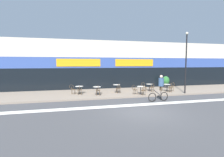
% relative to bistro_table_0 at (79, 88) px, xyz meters
% --- Properties ---
extents(ground_plane, '(120.00, 120.00, 0.00)m').
position_rel_bistro_table_0_xyz_m(ground_plane, '(3.49, -7.18, -0.64)').
color(ground_plane, '#424244').
extents(sidewalk_slab, '(40.00, 5.50, 0.12)m').
position_rel_bistro_table_0_xyz_m(sidewalk_slab, '(3.49, 0.07, -0.58)').
color(sidewalk_slab, gray).
rests_on(sidewalk_slab, ground).
extents(storefront_facade, '(40.00, 4.06, 5.67)m').
position_rel_bistro_table_0_xyz_m(storefront_facade, '(3.49, 4.79, 2.18)').
color(storefront_facade, beige).
rests_on(storefront_facade, ground).
extents(bike_lane_stripe, '(36.00, 0.70, 0.01)m').
position_rel_bistro_table_0_xyz_m(bike_lane_stripe, '(3.49, -5.21, -0.64)').
color(bike_lane_stripe, silver).
rests_on(bike_lane_stripe, ground).
extents(bistro_table_0, '(0.77, 0.77, 0.73)m').
position_rel_bistro_table_0_xyz_m(bistro_table_0, '(0.00, 0.00, 0.00)').
color(bistro_table_0, black).
rests_on(bistro_table_0, sidewalk_slab).
extents(bistro_table_1, '(0.74, 0.74, 0.73)m').
position_rel_bistro_table_0_xyz_m(bistro_table_1, '(1.62, -0.78, -0.00)').
color(bistro_table_1, black).
rests_on(bistro_table_1, sidewalk_slab).
extents(bistro_table_2, '(0.71, 0.71, 0.77)m').
position_rel_bistro_table_0_xyz_m(bistro_table_2, '(3.74, -0.07, 0.03)').
color(bistro_table_2, black).
rests_on(bistro_table_2, sidewalk_slab).
extents(bistro_table_3, '(0.73, 0.73, 0.75)m').
position_rel_bistro_table_0_xyz_m(bistro_table_3, '(5.65, -1.73, 0.02)').
color(bistro_table_3, black).
rests_on(bistro_table_3, sidewalk_slab).
extents(bistro_table_4, '(0.66, 0.66, 0.73)m').
position_rel_bistro_table_0_xyz_m(bistro_table_4, '(7.36, -0.05, -0.01)').
color(bistro_table_4, black).
rests_on(bistro_table_4, sidewalk_slab).
extents(bistro_table_5, '(0.71, 0.71, 0.75)m').
position_rel_bistro_table_0_xyz_m(bistro_table_5, '(9.02, -0.79, 0.01)').
color(bistro_table_5, black).
rests_on(bistro_table_5, sidewalk_slab).
extents(cafe_chair_0_near, '(0.42, 0.58, 0.90)m').
position_rel_bistro_table_0_xyz_m(cafe_chair_0_near, '(-0.00, -0.63, -0.01)').
color(cafe_chair_0_near, '#4C3823').
rests_on(cafe_chair_0_near, sidewalk_slab).
extents(cafe_chair_0_side, '(0.60, 0.45, 0.90)m').
position_rel_bistro_table_0_xyz_m(cafe_chair_0_side, '(-0.63, 0.01, -0.01)').
color(cafe_chair_0_side, '#4C3823').
rests_on(cafe_chair_0_side, sidewalk_slab).
extents(cafe_chair_1_near, '(0.45, 0.60, 0.90)m').
position_rel_bistro_table_0_xyz_m(cafe_chair_1_near, '(1.61, -1.40, -0.01)').
color(cafe_chair_1_near, '#4C3823').
rests_on(cafe_chair_1_near, sidewalk_slab).
extents(cafe_chair_2_near, '(0.44, 0.59, 0.90)m').
position_rel_bistro_table_0_xyz_m(cafe_chair_2_near, '(3.75, -0.69, -0.01)').
color(cafe_chair_2_near, '#4C3823').
rests_on(cafe_chair_2_near, sidewalk_slab).
extents(cafe_chair_3_near, '(0.44, 0.59, 0.90)m').
position_rel_bistro_table_0_xyz_m(cafe_chair_3_near, '(5.65, -2.36, -0.01)').
color(cafe_chair_3_near, '#4C3823').
rests_on(cafe_chair_3_near, sidewalk_slab).
extents(cafe_chair_3_side, '(0.60, 0.45, 0.90)m').
position_rel_bistro_table_0_xyz_m(cafe_chair_3_side, '(5.02, -1.74, -0.01)').
color(cafe_chair_3_side, '#4C3823').
rests_on(cafe_chair_3_side, sidewalk_slab).
extents(cafe_chair_4_near, '(0.45, 0.60, 0.90)m').
position_rel_bistro_table_0_xyz_m(cafe_chair_4_near, '(7.37, -0.67, -0.01)').
color(cafe_chair_4_near, '#4C3823').
rests_on(cafe_chair_4_near, sidewalk_slab).
extents(cafe_chair_4_side, '(0.58, 0.42, 0.90)m').
position_rel_bistro_table_0_xyz_m(cafe_chair_4_side, '(6.73, -0.05, -0.01)').
color(cafe_chair_4_side, '#4C3823').
rests_on(cafe_chair_4_side, sidewalk_slab).
extents(cafe_chair_5_near, '(0.40, 0.58, 0.90)m').
position_rel_bistro_table_0_xyz_m(cafe_chair_5_near, '(9.02, -1.41, -0.01)').
color(cafe_chair_5_near, '#4C3823').
rests_on(cafe_chair_5_near, sidewalk_slab).
extents(cafe_chair_5_side, '(0.59, 0.44, 0.90)m').
position_rel_bistro_table_0_xyz_m(cafe_chair_5_side, '(9.64, -0.78, -0.01)').
color(cafe_chair_5_side, '#4C3823').
rests_on(cafe_chair_5_side, sidewalk_slab).
extents(planter_pot, '(0.86, 0.86, 1.37)m').
position_rel_bistro_table_0_xyz_m(planter_pot, '(10.43, 1.79, 0.24)').
color(planter_pot, '#232326').
rests_on(planter_pot, sidewalk_slab).
extents(lamp_post, '(0.26, 0.26, 5.90)m').
position_rel_bistro_table_0_xyz_m(lamp_post, '(10.07, -2.30, 2.84)').
color(lamp_post, black).
rests_on(lamp_post, sidewalk_slab).
extents(cyclist_0, '(1.83, 0.54, 2.10)m').
position_rel_bistro_table_0_xyz_m(cyclist_0, '(6.15, -4.44, 0.53)').
color(cyclist_0, black).
rests_on(cyclist_0, ground).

